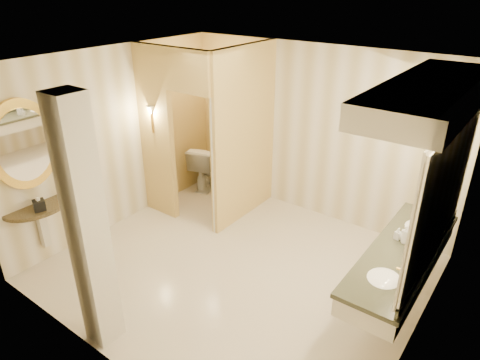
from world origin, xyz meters
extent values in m
plane|color=beige|center=(0.00, 0.00, 0.00)|extent=(4.50, 4.50, 0.00)
plane|color=white|center=(0.00, 0.00, 2.70)|extent=(4.50, 4.50, 0.00)
cube|color=silver|center=(0.00, 2.00, 1.35)|extent=(4.50, 0.02, 2.70)
cube|color=silver|center=(0.00, -2.00, 1.35)|extent=(4.50, 0.02, 2.70)
cube|color=silver|center=(-2.25, 0.00, 1.35)|extent=(0.02, 4.00, 2.70)
cube|color=silver|center=(2.25, 0.00, 1.35)|extent=(0.02, 4.00, 2.70)
cube|color=#E1C575|center=(-0.80, 1.25, 1.35)|extent=(0.10, 1.50, 2.70)
cube|color=#E1C575|center=(-1.93, 0.50, 1.35)|extent=(0.65, 0.10, 2.70)
cube|color=#E1C575|center=(-1.20, 0.50, 2.40)|extent=(0.80, 0.10, 0.60)
cube|color=beige|center=(-0.91, 0.88, 1.05)|extent=(0.27, 0.78, 2.10)
cylinder|color=#B48939|center=(-1.93, 0.43, 1.55)|extent=(0.03, 0.03, 0.30)
cone|color=beige|center=(-1.93, 0.43, 1.75)|extent=(0.14, 0.14, 0.14)
cube|color=beige|center=(1.95, 0.40, 0.73)|extent=(0.60, 2.19, 0.24)
cube|color=black|center=(1.95, 0.40, 0.85)|extent=(0.64, 2.23, 0.05)
cube|color=black|center=(2.23, 0.40, 0.92)|extent=(0.03, 2.19, 0.10)
ellipsoid|color=white|center=(1.95, -0.19, 0.83)|extent=(0.40, 0.44, 0.15)
cylinder|color=#B48939|center=(2.15, -0.19, 0.96)|extent=(0.03, 0.03, 0.22)
ellipsoid|color=white|center=(1.95, 0.99, 0.83)|extent=(0.40, 0.44, 0.15)
cylinder|color=#B48939|center=(2.15, 0.99, 0.96)|extent=(0.03, 0.03, 0.22)
cube|color=white|center=(2.23, 0.40, 1.70)|extent=(0.03, 2.19, 1.40)
cube|color=beige|center=(1.95, 0.40, 2.59)|extent=(0.75, 2.39, 0.22)
cylinder|color=black|center=(-2.23, -1.40, 0.85)|extent=(0.88, 0.88, 0.05)
cube|color=beige|center=(-2.19, -1.40, 0.55)|extent=(0.10, 0.10, 0.60)
cylinder|color=#EABC45|center=(-2.21, -1.40, 1.70)|extent=(0.07, 0.88, 0.88)
cylinder|color=white|center=(-2.17, -1.40, 1.70)|extent=(0.02, 0.71, 0.71)
cube|color=beige|center=(-0.45, -1.80, 1.35)|extent=(0.30, 0.30, 2.70)
cube|color=black|center=(-2.03, -1.46, 0.94)|extent=(0.18, 0.18, 0.14)
imported|color=white|center=(-1.95, 1.66, 0.41)|extent=(0.68, 0.91, 0.82)
imported|color=beige|center=(1.83, 0.58, 0.94)|extent=(0.08, 0.08, 0.14)
imported|color=silver|center=(1.87, 0.60, 0.94)|extent=(0.11, 0.11, 0.13)
imported|color=#C6B28C|center=(1.91, 0.55, 0.99)|extent=(0.11, 0.11, 0.22)
camera|label=1|loc=(2.83, -3.74, 3.55)|focal=32.00mm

